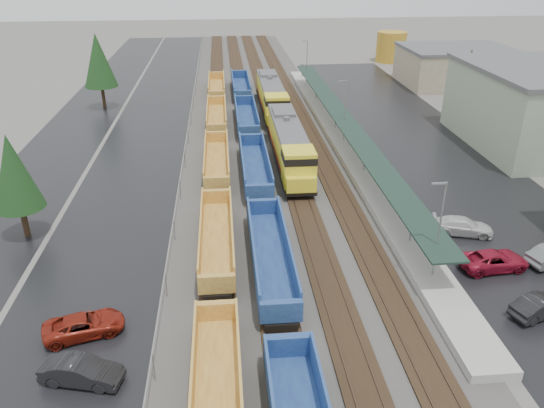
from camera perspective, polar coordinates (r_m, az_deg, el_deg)
The scene contains 21 objects.
ballast_strip at distance 74.48m, azimuth -1.26°, elevation 8.71°, with size 20.00×160.00×0.08m, color #302D2B.
trackbed at distance 74.45m, azimuth -1.26°, elevation 8.80°, with size 14.60×160.00×0.22m.
west_parking_lot at distance 74.98m, azimuth -12.89°, elevation 8.15°, with size 10.00×160.00×0.02m, color black.
west_road at distance 76.94m, azimuth -20.34°, elevation 7.64°, with size 9.00×160.00×0.02m, color black.
east_commuter_lot at distance 69.16m, azimuth 15.39°, elevation 6.38°, with size 16.00×100.00×0.02m, color black.
station_platform at distance 66.23m, azimuth 7.67°, elevation 6.90°, with size 3.00×80.00×8.00m.
chainlink_fence at distance 72.50m, azimuth -8.78°, elevation 9.23°, with size 0.08×160.04×2.02m.
distant_hills at distance 228.28m, azimuth 7.72°, elevation 20.11°, with size 301.00×140.00×25.20m.
tree_west_near at distance 47.21m, azimuth -26.05°, elevation 3.10°, with size 3.96×3.96×9.00m.
tree_west_far at distance 84.28m, azimuth -18.18°, elevation 14.47°, with size 4.84×4.84×11.00m.
tree_east at distance 78.07m, azimuth 20.33°, elevation 12.84°, with size 4.40×4.40×10.00m.
locomotive_lead at distance 58.52m, azimuth 1.88°, elevation 6.37°, with size 3.14×20.67×4.68m.
locomotive_trail at distance 78.51m, azimuth -0.05°, elevation 11.47°, with size 3.14×20.67×4.68m.
well_string_yellow at distance 50.09m, azimuth -5.96°, elevation 1.13°, with size 2.61×99.63×2.31m.
well_string_blue at distance 47.83m, azimuth -1.17°, elevation 0.10°, with size 2.76×105.59×2.45m.
storage_tank at distance 119.63m, azimuth 12.68°, elevation 16.17°, with size 6.16×6.16×6.16m, color #B78724.
parked_car_west_b at distance 32.66m, azimuth -19.81°, elevation -16.61°, with size 4.56×1.59×1.50m, color black.
parked_car_west_c at distance 36.01m, azimuth -19.56°, elevation -12.19°, with size 4.94×2.28×1.37m, color maroon.
parked_car_east_a at distance 39.71m, azimuth 26.93°, elevation -9.74°, with size 4.42×1.54×1.45m, color black.
parked_car_east_b at distance 43.54m, azimuth 22.75°, elevation -5.63°, with size 5.19×2.39×1.44m, color maroon.
parked_car_east_c at distance 47.72m, azimuth 19.81°, elevation -2.27°, with size 5.01×2.04×1.46m, color silver.
Camera 1 is at (-5.08, -11.00, 21.99)m, focal length 35.00 mm.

